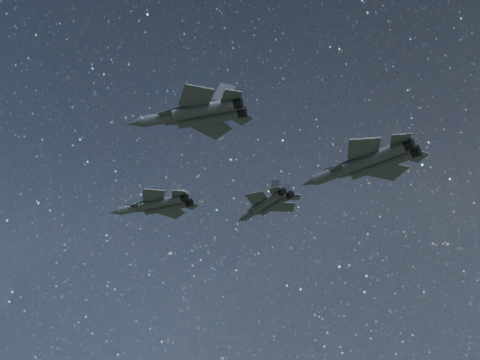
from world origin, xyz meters
The scene contains 4 objects.
jet_lead centered at (-18.18, -0.78, 142.95)m, with size 16.47×11.32×4.13m.
jet_left centered at (-5.30, 14.21, 146.03)m, with size 15.51×10.27×3.96m.
jet_right centered at (0.85, -15.35, 144.97)m, with size 18.05×12.14×4.56m.
jet_slot centered at (17.46, 4.05, 141.73)m, with size 19.62×13.78×4.95m.
Camera 1 is at (39.10, -63.52, 98.16)m, focal length 42.00 mm.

